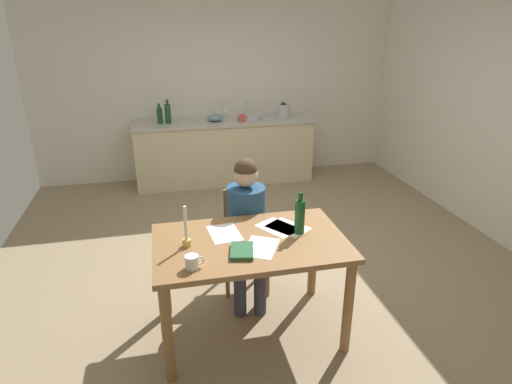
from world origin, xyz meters
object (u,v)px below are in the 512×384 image
sink_unit (249,117)px  teacup_on_counter (242,118)px  book_magazine (242,251)px  stovetop_kettle (283,110)px  dining_table (250,255)px  mixing_bowl (215,118)px  wine_bottle_on_table (300,216)px  bottle_vinegar (168,113)px  candlestick (186,235)px  wine_glass_by_kettle (218,110)px  wine_glass_near_sink (225,110)px  chair_at_table (245,235)px  coffee_mug (192,262)px  bottle_oil (160,115)px  person_seated (247,221)px

sink_unit → teacup_on_counter: (-0.13, -0.15, 0.03)m
book_magazine → stovetop_kettle: stovetop_kettle is taller
dining_table → mixing_bowl: bearing=86.5°
sink_unit → teacup_on_counter: 0.21m
book_magazine → sink_unit: (0.78, 3.46, 0.13)m
wine_bottle_on_table → bottle_vinegar: size_ratio=1.00×
candlestick → mixing_bowl: bearing=78.8°
mixing_bowl → wine_glass_by_kettle: (0.07, 0.20, 0.06)m
wine_glass_near_sink → wine_glass_by_kettle: size_ratio=1.00×
chair_at_table → wine_bottle_on_table: bearing=-66.0°
book_magazine → wine_glass_near_sink: bearing=94.5°
stovetop_kettle → teacup_on_counter: bearing=-166.6°
wine_glass_near_sink → wine_glass_by_kettle: (-0.10, 0.00, 0.00)m
dining_table → wine_bottle_on_table: 0.45m
chair_at_table → coffee_mug: (-0.52, -0.93, 0.35)m
dining_table → book_magazine: book_magazine is taller
sink_unit → teacup_on_counter: bearing=-130.9°
teacup_on_counter → bottle_vinegar: bearing=173.2°
wine_glass_by_kettle → mixing_bowl: bearing=-109.3°
bottle_vinegar → wine_glass_near_sink: (0.81, 0.18, -0.03)m
sink_unit → wine_glass_near_sink: 0.36m
chair_at_table → mixing_bowl: (0.10, 2.59, 0.47)m
chair_at_table → book_magazine: (-0.18, -0.81, 0.32)m
wine_glass_by_kettle → teacup_on_counter: (0.29, -0.30, -0.06)m
sink_unit → bottle_oil: size_ratio=1.36×
bottle_vinegar → mixing_bowl: 0.64m
teacup_on_counter → person_seated: bearing=-100.3°
wine_glass_near_sink → teacup_on_counter: wine_glass_near_sink is taller
wine_glass_by_kettle → sink_unit: bearing=-19.0°
candlestick → bottle_oil: 3.27m
wine_bottle_on_table → mixing_bowl: wine_bottle_on_table is taller
book_magazine → wine_glass_by_kettle: 3.63m
coffee_mug → wine_bottle_on_table: 0.86m
dining_table → coffee_mug: size_ratio=11.06×
chair_at_table → wine_bottle_on_table: wine_bottle_on_table is taller
person_seated → bottle_oil: size_ratio=4.51×
person_seated → wine_glass_by_kettle: size_ratio=7.76×
teacup_on_counter → book_magazine: bearing=-101.1°
person_seated → coffee_mug: 0.94m
mixing_bowl → stovetop_kettle: bearing=3.1°
wine_glass_near_sink → teacup_on_counter: (0.19, -0.30, -0.06)m
candlestick → stovetop_kettle: bearing=63.6°
coffee_mug → stovetop_kettle: size_ratio=0.55×
person_seated → coffee_mug: bearing=-122.8°
person_seated → teacup_on_counter: 2.70m
book_magazine → wine_glass_by_kettle: wine_glass_by_kettle is taller
wine_bottle_on_table → teacup_on_counter: bearing=86.5°
dining_table → coffee_mug: bearing=-147.5°
wine_bottle_on_table → stovetop_kettle: 3.36m
person_seated → teacup_on_counter: (0.48, 2.64, 0.27)m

